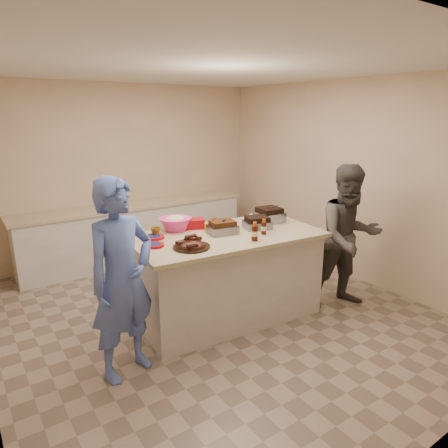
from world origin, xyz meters
TOP-DOWN VIEW (x-y plane):
  - room at (0.00, 0.00)m, footprint 4.50×5.00m
  - back_counter at (0.00, 2.20)m, footprint 3.60×0.64m
  - island at (0.13, -0.12)m, footprint 2.15×1.27m
  - rib_platter at (-0.43, -0.32)m, footprint 0.44×0.44m
  - pulled_pork_tray at (0.10, -0.09)m, footprint 0.34×0.28m
  - brisket_tray at (0.54, -0.14)m, footprint 0.35×0.31m
  - roasting_pan at (0.85, 0.00)m, footprint 0.32×0.32m
  - coleslaw_bowl at (-0.27, 0.31)m, footprint 0.39×0.39m
  - sausage_plate at (0.30, 0.21)m, footprint 0.30×0.30m
  - mac_cheese_dish at (0.85, 0.10)m, footprint 0.36×0.31m
  - bbq_bottle_a at (0.23, -0.49)m, footprint 0.07×0.07m
  - bbq_bottle_b at (0.45, -0.37)m, footprint 0.06×0.06m
  - mustard_bottle at (0.01, 0.10)m, footprint 0.05×0.05m
  - sauce_bowl at (0.08, 0.09)m, footprint 0.15×0.06m
  - plate_stack_large at (-0.60, 0.18)m, footprint 0.24×0.24m
  - plate_stack_small at (-0.70, -0.07)m, footprint 0.20×0.20m
  - plastic_cup at (-0.55, 0.23)m, footprint 0.12×0.11m
  - basket_stack at (-0.05, 0.27)m, footprint 0.26×0.23m
  - guest_blue at (-1.20, -0.48)m, footprint 1.13×1.89m
  - guest_gray at (1.46, -0.71)m, footprint 1.35×1.88m

SIDE VIEW (x-z plane):
  - room at x=0.00m, z-range -1.35..1.35m
  - island at x=0.13m, z-range -0.49..0.49m
  - guest_blue at x=-1.20m, z-range -0.21..0.21m
  - guest_gray at x=1.46m, z-range -0.32..0.32m
  - back_counter at x=0.00m, z-range 0.00..0.90m
  - rib_platter at x=-0.43m, z-range 0.90..1.05m
  - pulled_pork_tray at x=0.10m, z-range 0.93..1.02m
  - brisket_tray at x=0.54m, z-range 0.93..1.02m
  - roasting_pan at x=0.85m, z-range 0.92..1.04m
  - coleslaw_bowl at x=-0.27m, z-range 0.85..1.10m
  - sausage_plate at x=0.30m, z-range 0.95..1.00m
  - mac_cheese_dish at x=0.85m, z-range 0.94..1.02m
  - bbq_bottle_a at x=0.23m, z-range 0.88..1.08m
  - bbq_bottle_b at x=0.45m, z-range 0.89..1.06m
  - mustard_bottle at x=0.01m, z-range 0.92..1.04m
  - sauce_bowl at x=0.08m, z-range 0.90..1.05m
  - plate_stack_large at x=-0.60m, z-range 0.96..0.99m
  - plate_stack_small at x=-0.70m, z-range 0.96..0.99m
  - plastic_cup at x=-0.55m, z-range 0.92..1.03m
  - basket_stack at x=-0.05m, z-range 0.92..1.03m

